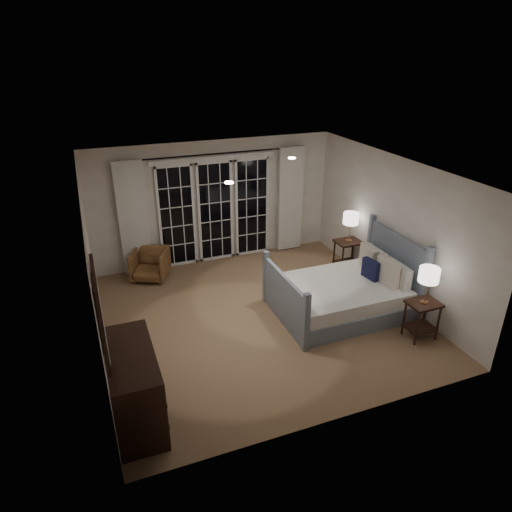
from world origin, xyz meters
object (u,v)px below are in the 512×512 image
object	(u,v)px
dresser	(134,386)
nightstand_left	(422,314)
lamp_left	(429,275)
armchair	(150,264)
bed	(344,294)
lamp_right	(351,219)
nightstand_right	(348,251)

from	to	relation	value
dresser	nightstand_left	bearing A→B (deg)	1.73
nightstand_left	lamp_left	xyz separation A→B (m)	(0.00, 0.00, 0.68)
nightstand_left	armchair	distance (m)	5.00
dresser	bed	bearing A→B (deg)	18.80
bed	lamp_left	distance (m)	1.52
armchair	lamp_right	bearing A→B (deg)	9.37
lamp_right	dresser	bearing A→B (deg)	-150.73
nightstand_right	lamp_right	distance (m)	0.69
nightstand_left	lamp_right	world-z (taller)	lamp_right
bed	lamp_left	bearing A→B (deg)	-57.66
armchair	lamp_left	bearing A→B (deg)	-18.42
bed	lamp_right	xyz separation A→B (m)	(0.85, 1.28, 0.80)
nightstand_left	lamp_right	size ratio (longest dim) A/B	1.06
nightstand_left	dresser	distance (m)	4.35
bed	dresser	xyz separation A→B (m)	(-3.65, -1.24, 0.15)
nightstand_left	dresser	bearing A→B (deg)	-178.27
lamp_left	lamp_right	xyz separation A→B (m)	(0.15, 2.39, 0.04)
nightstand_left	armchair	bearing A→B (deg)	135.80
nightstand_left	nightstand_right	xyz separation A→B (m)	(0.15, 2.39, 0.03)
bed	armchair	bearing A→B (deg)	140.50
bed	dresser	distance (m)	3.86
lamp_left	armchair	world-z (taller)	lamp_left
lamp_left	nightstand_right	bearing A→B (deg)	86.50
lamp_left	armchair	xyz separation A→B (m)	(-3.59, 3.49, -0.78)
nightstand_left	dresser	world-z (taller)	dresser
lamp_right	armchair	world-z (taller)	lamp_right
lamp_left	armchair	distance (m)	5.06
nightstand_left	armchair	world-z (taller)	nightstand_left
lamp_right	nightstand_left	bearing A→B (deg)	-93.50
lamp_right	armchair	distance (m)	3.98
lamp_right	lamp_left	bearing A→B (deg)	-93.50
nightstand_left	lamp_left	bearing A→B (deg)	0.00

